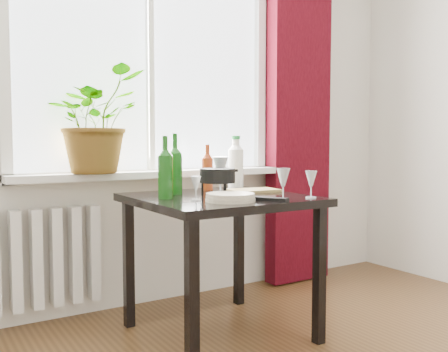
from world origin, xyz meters
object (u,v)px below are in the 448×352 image
bottle_amber (207,167)px  wineglass_back_left (165,179)px  table (220,213)px  tv_remote (272,199)px  radiator (26,260)px  fondue_pot (217,182)px  wineglass_front_left (196,188)px  wine_bottle_right (175,163)px  cutting_board (253,190)px  wine_bottle_left (165,167)px  wineglass_front_right (283,184)px  wineglass_back_center (220,174)px  potted_plant (95,120)px  wineglass_far_right (311,184)px  cleaning_bottle (236,161)px  plate_stack (230,197)px

bottle_amber → wineglass_back_left: 0.30m
table → tv_remote: tv_remote is taller
radiator → tv_remote: tv_remote is taller
radiator → tv_remote: bearing=-45.5°
fondue_pot → wineglass_front_left: bearing=-166.4°
wine_bottle_right → cutting_board: (0.43, -0.12, -0.16)m
table → bottle_amber: 0.40m
wine_bottle_left → wineglass_front_left: bearing=-58.5°
radiator → wine_bottle_right: bearing=-32.1°
wineglass_front_right → wineglass_back_left: size_ratio=0.99×
wineglass_front_left → wine_bottle_left: bearing=121.5°
wine_bottle_right → wineglass_back_center: size_ratio=1.60×
potted_plant → wineglass_far_right: potted_plant is taller
bottle_amber → cutting_board: size_ratio=1.00×
bottle_amber → wineglass_back_center: bearing=-96.3°
wine_bottle_left → wine_bottle_right: wine_bottle_right is taller
cleaning_bottle → wineglass_back_center: size_ratio=1.59×
table → cutting_board: cutting_board is taller
wine_bottle_right → tv_remote: (0.25, -0.52, -0.16)m
plate_stack → bottle_amber: bearing=70.7°
radiator → wineglass_front_left: wineglass_front_left is taller
potted_plant → wine_bottle_left: potted_plant is taller
bottle_amber → wineglass_front_left: 0.52m
wineglass_back_center → wineglass_front_left: size_ratio=1.75×
cleaning_bottle → potted_plant: bearing=165.4°
potted_plant → fondue_pot: potted_plant is taller
tv_remote → wineglass_back_center: bearing=61.6°
wine_bottle_right → wineglass_back_left: 0.11m
cleaning_bottle → plate_stack: (-0.40, -0.57, -0.14)m
wineglass_far_right → cutting_board: size_ratio=0.52×
wineglass_front_right → fondue_pot: size_ratio=0.75×
cleaning_bottle → tv_remote: cleaning_bottle is taller
cleaning_bottle → fondue_pot: size_ratio=1.55×
table → wineglass_front_right: (0.16, -0.32, 0.17)m
radiator → plate_stack: size_ratio=3.36×
bottle_amber → cleaning_bottle: cleaning_bottle is taller
plate_stack → fondue_pot: (0.07, 0.24, 0.05)m
wineglass_front_right → cutting_board: 0.42m
tv_remote → wine_bottle_right: bearing=86.5°
wine_bottle_right → wine_bottle_left: bearing=-129.8°
table → tv_remote: bearing=-74.6°
fondue_pot → tv_remote: 0.35m
wineglass_back_center → wineglass_back_left: wineglass_back_center is taller
wineglass_back_left → plate_stack: bearing=-78.1°
wine_bottle_right → wineglass_front_right: (0.32, -0.52, -0.09)m
wineglass_back_left → tv_remote: 0.65m
wine_bottle_left → wineglass_far_right: wine_bottle_left is taller
wine_bottle_right → wineglass_front_left: bearing=-97.9°
wineglass_front_right → cutting_board: bearing=75.0°
radiator → wineglass_back_left: wineglass_back_left is taller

